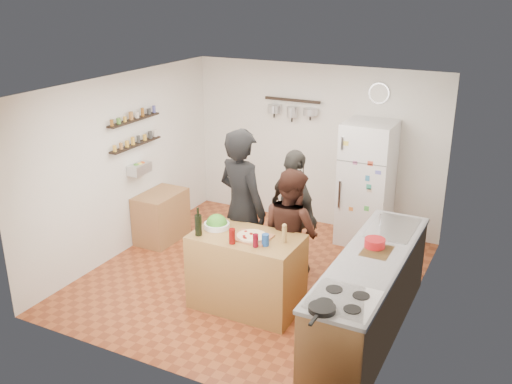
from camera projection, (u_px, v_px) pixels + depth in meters
The scene contains 26 objects.
room_shell at pixel (266, 178), 7.36m from camera, with size 4.20×4.20×4.20m.
prep_island at pixel (247, 272), 6.64m from camera, with size 1.25×0.72×0.91m, color olive.
pizza_board at pixel (252, 237), 6.43m from camera, with size 0.42×0.34×0.02m, color #935735.
pizza at pixel (252, 236), 6.42m from camera, with size 0.34×0.34×0.02m, color beige.
salad_bowl at pixel (217, 225), 6.69m from camera, with size 0.30×0.30×0.06m, color silver.
wine_bottle at pixel (198, 225), 6.47m from camera, with size 0.08×0.08×0.25m, color black.
wine_glass_near at pixel (232, 236), 6.27m from camera, with size 0.07×0.07×0.17m, color #5B0907.
wine_glass_far at pixel (256, 241), 6.20m from camera, with size 0.06×0.06×0.15m, color #4F0612.
pepper_mill at pixel (284, 235), 6.30m from camera, with size 0.05×0.05×0.18m, color olive.
salt_canister at pixel (265, 240), 6.23m from camera, with size 0.08×0.08×0.13m, color navy.
person_left at pixel (242, 208), 7.00m from camera, with size 0.74×0.48×2.02m, color black.
person_center at pixel (291, 233), 6.83m from camera, with size 0.78×0.61×1.60m, color black.
person_back at pixel (294, 213), 7.33m from camera, with size 0.98×0.41×1.67m, color #2C2A27.
counter_run at pixel (369, 296), 6.13m from camera, with size 0.63×2.63×0.90m, color #9E7042.
stove_top at pixel (343, 300), 5.17m from camera, with size 0.60×0.62×0.02m, color white.
skillet at pixel (322, 309), 4.98m from camera, with size 0.24×0.24×0.05m, color black.
sink at pixel (393, 228), 6.68m from camera, with size 0.50×0.80×0.03m, color silver.
cutting_board at pixel (377, 252), 6.11m from camera, with size 0.30×0.40×0.02m, color brown.
red_bowl at pixel (375, 243), 6.18m from camera, with size 0.23×0.23×0.09m, color #A61218.
fridge at pixel (366, 183), 8.22m from camera, with size 0.70×0.68×1.80m, color white.
wall_clock at pixel (379, 93), 8.06m from camera, with size 0.30×0.30×0.03m, color silver.
spice_shelf_lower at pixel (136, 145), 7.94m from camera, with size 0.12×1.00×0.03m, color black.
spice_shelf_upper at pixel (134, 120), 7.81m from camera, with size 0.12×1.00×0.03m, color black.
produce_basket at pixel (139, 169), 8.04m from camera, with size 0.18×0.35×0.14m, color silver.
side_table at pixel (161, 216), 8.44m from camera, with size 0.50×0.80×0.73m, color #A56D45.
pot_rack at pixel (292, 100), 8.61m from camera, with size 0.90×0.04×0.04m, color black.
Camera 1 is at (3.04, -5.88, 3.63)m, focal length 40.00 mm.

